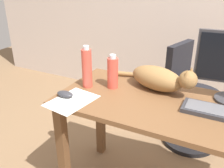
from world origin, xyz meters
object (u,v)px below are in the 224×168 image
object	(u,v)px
cat	(160,78)
computer_mouse	(65,94)
office_chair	(188,103)
spray_bottle	(113,73)
water_bottle	(87,68)
keyboard	(224,113)

from	to	relation	value
cat	computer_mouse	bearing A→B (deg)	-143.41
office_chair	spray_bottle	xyz separation A→B (m)	(-0.40, -0.71, 0.47)
water_bottle	spray_bottle	xyz separation A→B (m)	(0.16, 0.06, -0.03)
cat	spray_bottle	size ratio (longest dim) A/B	2.60
keyboard	spray_bottle	size ratio (longest dim) A/B	1.93
water_bottle	office_chair	bearing A→B (deg)	54.11
computer_mouse	spray_bottle	xyz separation A→B (m)	(0.20, 0.26, 0.09)
keyboard	water_bottle	bearing A→B (deg)	-179.00
water_bottle	spray_bottle	bearing A→B (deg)	22.23
keyboard	water_bottle	xyz separation A→B (m)	(-0.85, -0.01, 0.12)
water_bottle	cat	bearing A→B (deg)	20.83
keyboard	cat	world-z (taller)	cat
office_chair	computer_mouse	size ratio (longest dim) A/B	8.28
office_chair	keyboard	size ratio (longest dim) A/B	2.07
keyboard	office_chair	bearing A→B (deg)	111.07
office_chair	keyboard	distance (m)	0.90
keyboard	spray_bottle	xyz separation A→B (m)	(-0.69, 0.05, 0.09)
keyboard	computer_mouse	xyz separation A→B (m)	(-0.89, -0.21, 0.00)
keyboard	cat	distance (m)	0.44
keyboard	water_bottle	size ratio (longest dim) A/B	1.56
keyboard	computer_mouse	bearing A→B (deg)	-166.95
computer_mouse	water_bottle	distance (m)	0.23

